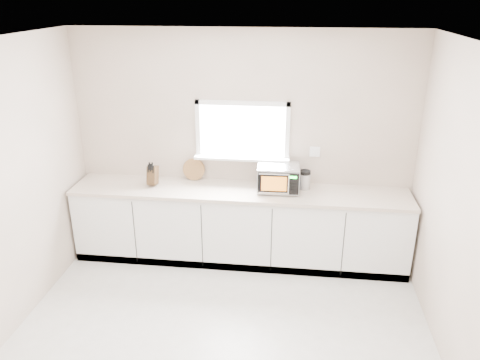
# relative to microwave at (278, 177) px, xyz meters

# --- Properties ---
(ground) EXTENTS (4.00, 4.00, 0.00)m
(ground) POSITION_rel_microwave_xyz_m (-0.45, -1.73, -1.08)
(ground) COLOR beige
(ground) RESTS_ON ground
(back_wall) EXTENTS (4.00, 0.17, 2.70)m
(back_wall) POSITION_rel_microwave_xyz_m (-0.44, 0.27, 0.28)
(back_wall) COLOR beige
(back_wall) RESTS_ON ground
(cabinets) EXTENTS (3.92, 0.60, 0.88)m
(cabinets) POSITION_rel_microwave_xyz_m (-0.45, -0.03, -0.64)
(cabinets) COLOR white
(cabinets) RESTS_ON ground
(countertop) EXTENTS (3.92, 0.64, 0.04)m
(countertop) POSITION_rel_microwave_xyz_m (-0.45, -0.04, -0.18)
(countertop) COLOR beige
(countertop) RESTS_ON cabinets
(microwave) EXTENTS (0.49, 0.40, 0.31)m
(microwave) POSITION_rel_microwave_xyz_m (0.00, 0.00, 0.00)
(microwave) COLOR black
(microwave) RESTS_ON countertop
(knife_block) EXTENTS (0.10, 0.21, 0.30)m
(knife_block) POSITION_rel_microwave_xyz_m (-1.48, -0.02, -0.03)
(knife_block) COLOR #412B17
(knife_block) RESTS_ON countertop
(cutting_board) EXTENTS (0.27, 0.06, 0.27)m
(cutting_board) POSITION_rel_microwave_xyz_m (-1.03, 0.21, -0.03)
(cutting_board) COLOR olive
(cutting_board) RESTS_ON countertop
(coffee_grinder) EXTENTS (0.14, 0.14, 0.23)m
(coffee_grinder) POSITION_rel_microwave_xyz_m (0.30, 0.09, -0.05)
(coffee_grinder) COLOR #B0B3B8
(coffee_grinder) RESTS_ON countertop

